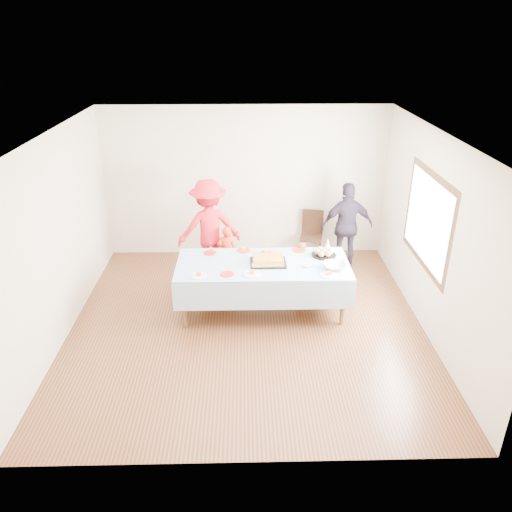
# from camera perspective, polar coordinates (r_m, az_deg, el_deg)

# --- Properties ---
(ground) EXTENTS (5.00, 5.00, 0.00)m
(ground) POSITION_cam_1_polar(r_m,az_deg,el_deg) (7.27, -1.03, -7.74)
(ground) COLOR #4C2815
(ground) RESTS_ON ground
(room_walls) EXTENTS (5.04, 5.04, 2.72)m
(room_walls) POSITION_cam_1_polar(r_m,az_deg,el_deg) (6.48, -0.67, 5.54)
(room_walls) COLOR beige
(room_walls) RESTS_ON ground
(party_table) EXTENTS (2.50, 1.10, 0.78)m
(party_table) POSITION_cam_1_polar(r_m,az_deg,el_deg) (7.24, 0.79, -1.24)
(party_table) COLOR brown
(party_table) RESTS_ON ground
(birthday_cake) EXTENTS (0.52, 0.40, 0.09)m
(birthday_cake) POSITION_cam_1_polar(r_m,az_deg,el_deg) (7.21, 1.39, -0.51)
(birthday_cake) COLOR black
(birthday_cake) RESTS_ON party_table
(rolls_tray) EXTENTS (0.37, 0.37, 0.11)m
(rolls_tray) POSITION_cam_1_polar(r_m,az_deg,el_deg) (7.51, 7.75, 0.38)
(rolls_tray) COLOR black
(rolls_tray) RESTS_ON party_table
(punch_bowl) EXTENTS (0.32, 0.32, 0.08)m
(punch_bowl) POSITION_cam_1_polar(r_m,az_deg,el_deg) (7.14, 9.04, -1.15)
(punch_bowl) COLOR silver
(punch_bowl) RESTS_ON party_table
(party_hat) EXTENTS (0.11, 0.11, 0.19)m
(party_hat) POSITION_cam_1_polar(r_m,az_deg,el_deg) (7.69, 8.18, 1.37)
(party_hat) COLOR white
(party_hat) RESTS_ON party_table
(fork_pile) EXTENTS (0.24, 0.18, 0.07)m
(fork_pile) POSITION_cam_1_polar(r_m,az_deg,el_deg) (7.12, 6.09, -1.08)
(fork_pile) COLOR white
(fork_pile) RESTS_ON party_table
(plate_red_far_a) EXTENTS (0.19, 0.19, 0.01)m
(plate_red_far_a) POSITION_cam_1_polar(r_m,az_deg,el_deg) (7.56, -5.31, 0.35)
(plate_red_far_a) COLOR red
(plate_red_far_a) RESTS_ON party_table
(plate_red_far_b) EXTENTS (0.20, 0.20, 0.01)m
(plate_red_far_b) POSITION_cam_1_polar(r_m,az_deg,el_deg) (7.62, -1.42, 0.65)
(plate_red_far_b) COLOR red
(plate_red_far_b) RESTS_ON party_table
(plate_red_far_c) EXTENTS (0.18, 0.18, 0.01)m
(plate_red_far_c) POSITION_cam_1_polar(r_m,az_deg,el_deg) (7.53, 1.18, 0.35)
(plate_red_far_c) COLOR red
(plate_red_far_c) RESTS_ON party_table
(plate_red_far_d) EXTENTS (0.20, 0.20, 0.01)m
(plate_red_far_d) POSITION_cam_1_polar(r_m,az_deg,el_deg) (7.65, 4.93, 0.69)
(plate_red_far_d) COLOR red
(plate_red_far_d) RESTS_ON party_table
(plate_red_near) EXTENTS (0.19, 0.19, 0.01)m
(plate_red_near) POSITION_cam_1_polar(r_m,az_deg,el_deg) (6.91, -3.33, -2.08)
(plate_red_near) COLOR red
(plate_red_near) RESTS_ON party_table
(plate_white_left) EXTENTS (0.22, 0.22, 0.01)m
(plate_white_left) POSITION_cam_1_polar(r_m,az_deg,el_deg) (6.90, -6.56, -2.26)
(plate_white_left) COLOR white
(plate_white_left) RESTS_ON party_table
(plate_white_mid) EXTENTS (0.24, 0.24, 0.01)m
(plate_white_mid) POSITION_cam_1_polar(r_m,az_deg,el_deg) (6.91, -0.49, -2.05)
(plate_white_mid) COLOR white
(plate_white_mid) RESTS_ON party_table
(plate_white_right) EXTENTS (0.24, 0.24, 0.01)m
(plate_white_right) POSITION_cam_1_polar(r_m,az_deg,el_deg) (6.95, 8.31, -2.16)
(plate_white_right) COLOR white
(plate_white_right) RESTS_ON party_table
(dining_chair) EXTENTS (0.45, 0.45, 0.88)m
(dining_chair) POSITION_cam_1_polar(r_m,az_deg,el_deg) (9.12, 6.40, 2.77)
(dining_chair) COLOR black
(dining_chair) RESTS_ON ground
(toddler_left) EXTENTS (0.35, 0.24, 0.91)m
(toddler_left) POSITION_cam_1_polar(r_m,az_deg,el_deg) (8.36, -3.36, 0.47)
(toddler_left) COLOR red
(toddler_left) RESTS_ON ground
(toddler_mid) EXTENTS (0.40, 0.27, 0.79)m
(toddler_mid) POSITION_cam_1_polar(r_m,az_deg,el_deg) (7.87, -4.96, -1.78)
(toddler_mid) COLOR #337226
(toddler_mid) RESTS_ON ground
(toddler_right) EXTENTS (0.44, 0.36, 0.85)m
(toddler_right) POSITION_cam_1_polar(r_m,az_deg,el_deg) (7.94, 4.94, -1.24)
(toddler_right) COLOR #AC7D50
(toddler_right) RESTS_ON ground
(adult_left) EXTENTS (1.18, 0.85, 1.65)m
(adult_left) POSITION_cam_1_polar(r_m,az_deg,el_deg) (8.40, -5.39, 3.27)
(adult_left) COLOR red
(adult_left) RESTS_ON ground
(adult_right) EXTENTS (0.92, 0.44, 1.53)m
(adult_right) POSITION_cam_1_polar(r_m,az_deg,el_deg) (8.73, 10.34, 3.40)
(adult_right) COLOR #2B2431
(adult_right) RESTS_ON ground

